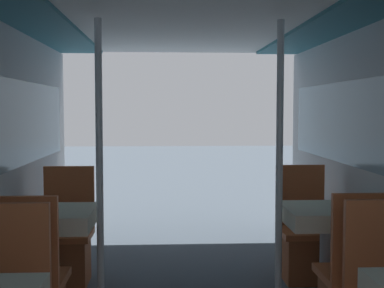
% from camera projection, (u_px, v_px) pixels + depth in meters
% --- Properties ---
extents(dining_table_left_1, '(0.64, 0.64, 0.76)m').
position_uv_depth(dining_table_left_1, '(50.00, 225.00, 3.91)').
color(dining_table_left_1, '#4C4C51').
rests_on(dining_table_left_1, ground_plane).
extents(chair_left_far_1, '(0.44, 0.44, 0.99)m').
position_uv_depth(chair_left_far_1, '(66.00, 249.00, 4.57)').
color(chair_left_far_1, brown).
rests_on(chair_left_far_1, ground_plane).
extents(support_pole_left_1, '(0.05, 0.05, 2.15)m').
position_uv_depth(support_pole_left_1, '(100.00, 167.00, 3.90)').
color(support_pole_left_1, silver).
rests_on(support_pole_left_1, ground_plane).
extents(dining_table_right_1, '(0.64, 0.64, 0.76)m').
position_uv_depth(dining_table_right_1, '(327.00, 222.00, 4.02)').
color(dining_table_right_1, '#4C4C51').
rests_on(dining_table_right_1, ground_plane).
extents(chair_right_far_1, '(0.44, 0.44, 0.99)m').
position_uv_depth(chair_right_far_1, '(304.00, 246.00, 4.67)').
color(chair_right_far_1, brown).
rests_on(chair_right_far_1, ground_plane).
extents(support_pole_right_1, '(0.05, 0.05, 2.15)m').
position_uv_depth(support_pole_right_1, '(279.00, 166.00, 3.97)').
color(support_pole_right_1, silver).
rests_on(support_pole_right_1, ground_plane).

